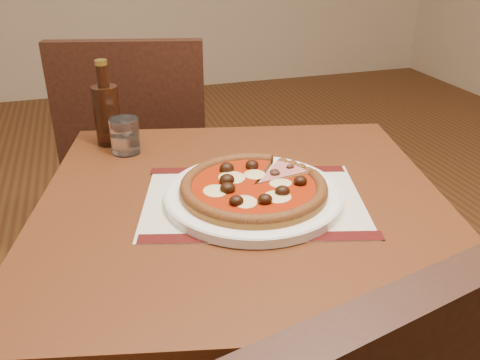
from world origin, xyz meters
name	(u,v)px	position (x,y,z in m)	size (l,w,h in m)	color
table	(243,241)	(-0.31, -0.40, 0.65)	(0.96, 0.96, 0.75)	#572A14
chair_far	(140,157)	(-0.43, 0.34, 0.54)	(0.54, 0.54, 0.95)	black
placemat	(253,200)	(-0.29, -0.42, 0.75)	(0.42, 0.30, 0.00)	beige
plate	(253,196)	(-0.29, -0.42, 0.76)	(0.35, 0.35, 0.02)	white
pizza	(253,187)	(-0.29, -0.42, 0.78)	(0.29, 0.29, 0.04)	olive
ham_slice	(279,171)	(-0.22, -0.36, 0.78)	(0.13, 0.10, 0.02)	olive
water_glass	(125,136)	(-0.50, -0.10, 0.79)	(0.07, 0.07, 0.08)	white
bottle	(107,112)	(-0.54, -0.03, 0.83)	(0.06, 0.06, 0.21)	#36190D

